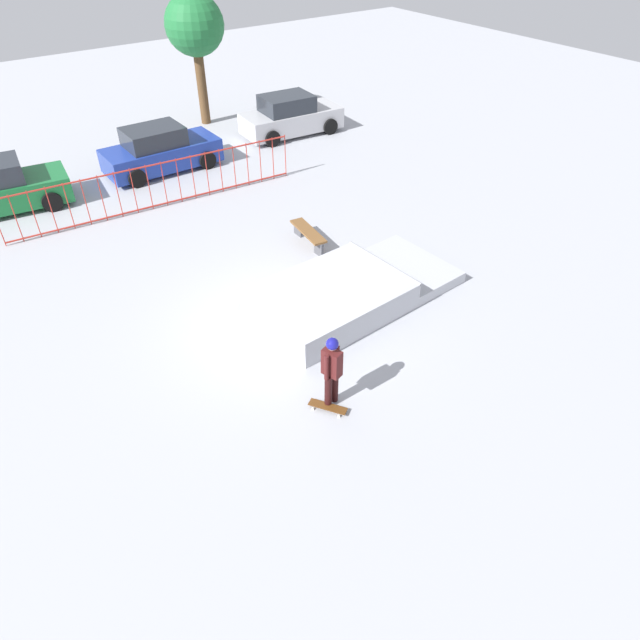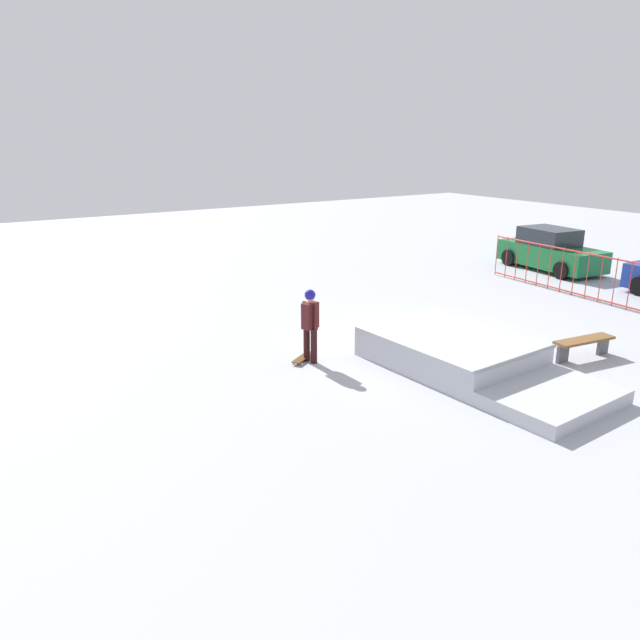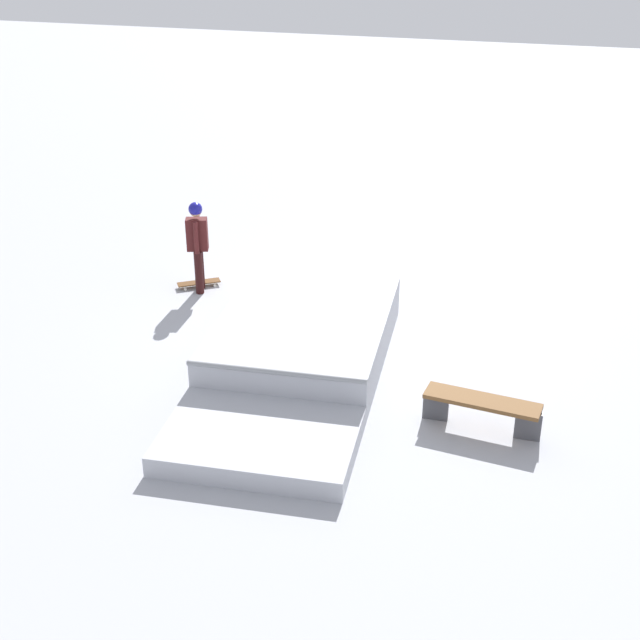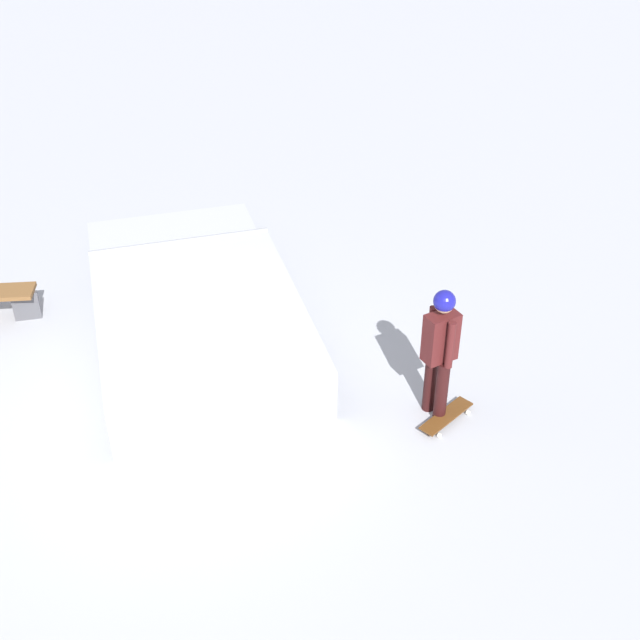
# 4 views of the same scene
# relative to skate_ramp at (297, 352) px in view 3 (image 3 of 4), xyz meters

# --- Properties ---
(ground_plane) EXTENTS (60.00, 60.00, 0.00)m
(ground_plane) POSITION_rel_skate_ramp_xyz_m (-1.65, 0.39, -0.32)
(ground_plane) COLOR #A8AAB2
(skate_ramp) EXTENTS (5.55, 2.92, 0.74)m
(skate_ramp) POSITION_rel_skate_ramp_xyz_m (0.00, 0.00, 0.00)
(skate_ramp) COLOR #B0B3BB
(skate_ramp) RESTS_ON ground
(skater) EXTENTS (0.43, 0.43, 1.73)m
(skater) POSITION_rel_skate_ramp_xyz_m (-2.35, -2.58, 0.69)
(skater) COLOR black
(skater) RESTS_ON ground
(skateboard) EXTENTS (0.60, 0.78, 0.09)m
(skateboard) POSITION_rel_skate_ramp_xyz_m (-2.51, -2.69, -0.24)
(skateboard) COLOR #593314
(skateboard) RESTS_ON ground
(park_bench) EXTENTS (0.60, 1.65, 0.48)m
(park_bench) POSITION_rel_skate_ramp_xyz_m (0.91, 2.94, 0.04)
(park_bench) COLOR brown
(park_bench) RESTS_ON ground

